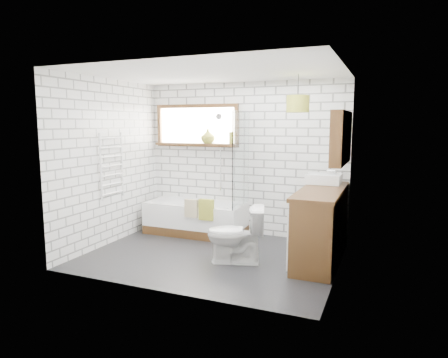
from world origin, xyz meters
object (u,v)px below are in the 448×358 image
at_px(toilet, 236,234).
at_px(vanity, 321,224).
at_px(basin, 324,179).
at_px(pendant, 298,104).
at_px(bathtub, 196,218).

bearing_deg(toilet, vanity, 102.12).
bearing_deg(basin, pendant, -130.73).
relative_size(bathtub, vanity, 0.97).
bearing_deg(toilet, bathtub, -150.02).
distance_m(vanity, pendant, 1.66).
bearing_deg(bathtub, vanity, -13.09).
bearing_deg(pendant, bathtub, 167.89).
height_order(vanity, toilet, vanity).
bearing_deg(basin, vanity, -83.16).
bearing_deg(basin, bathtub, -179.95).
relative_size(vanity, toilet, 2.22).
distance_m(bathtub, basin, 2.22).
bearing_deg(toilet, pendant, 120.34).
bearing_deg(vanity, toilet, -151.28).
bearing_deg(bathtub, pendant, -12.11).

